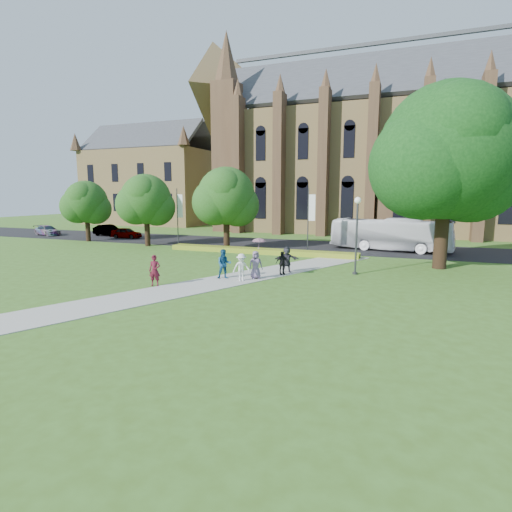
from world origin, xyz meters
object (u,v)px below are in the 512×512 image
at_px(streetlamp, 357,226).
at_px(car_0, 126,233).
at_px(large_tree, 447,152).
at_px(pedestrian_0, 155,270).
at_px(car_1, 109,230).
at_px(car_2, 48,230).
at_px(tour_coach, 391,234).

relative_size(streetlamp, car_0, 1.36).
distance_m(large_tree, pedestrian_0, 21.69).
bearing_deg(car_1, pedestrian_0, -125.19).
height_order(streetlamp, car_2, streetlamp).
distance_m(car_2, pedestrian_0, 36.68).
height_order(streetlamp, car_1, streetlamp).
bearing_deg(pedestrian_0, tour_coach, 41.96).
relative_size(large_tree, car_1, 2.97).
height_order(tour_coach, car_2, tour_coach).
xyz_separation_m(car_0, pedestrian_0, (18.82, -20.65, 0.28)).
xyz_separation_m(streetlamp, large_tree, (5.50, 4.50, 5.07)).
relative_size(large_tree, pedestrian_0, 7.16).
bearing_deg(pedestrian_0, car_2, 129.66).
bearing_deg(car_2, car_0, -71.73).
height_order(streetlamp, pedestrian_0, streetlamp).
xyz_separation_m(streetlamp, pedestrian_0, (-10.61, -7.99, -2.33)).
distance_m(streetlamp, large_tree, 8.73).
distance_m(tour_coach, car_2, 43.17).
relative_size(car_2, pedestrian_0, 2.38).
bearing_deg(tour_coach, pedestrian_0, 158.65).
distance_m(tour_coach, car_0, 31.06).
xyz_separation_m(tour_coach, car_0, (-31.04, -0.31, -0.91)).
relative_size(streetlamp, tour_coach, 0.47).
height_order(streetlamp, large_tree, large_tree).
distance_m(large_tree, car_0, 36.69).
relative_size(streetlamp, car_2, 1.19).
xyz_separation_m(car_0, car_1, (-3.85, 1.23, 0.08)).
relative_size(streetlamp, car_1, 1.18).
height_order(large_tree, car_0, large_tree).
xyz_separation_m(car_2, pedestrian_0, (30.92, -19.74, 0.30)).
relative_size(car_1, car_2, 1.01).
bearing_deg(streetlamp, car_1, 157.36).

